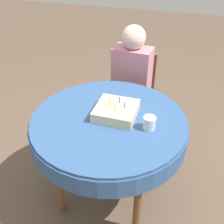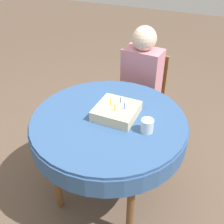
{
  "view_description": "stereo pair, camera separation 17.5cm",
  "coord_description": "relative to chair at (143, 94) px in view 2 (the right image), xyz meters",
  "views": [
    {
      "loc": [
        0.45,
        -1.36,
        1.8
      ],
      "look_at": [
        0.02,
        0.01,
        0.8
      ],
      "focal_mm": 42.0,
      "sensor_mm": 36.0,
      "label": 1
    },
    {
      "loc": [
        0.61,
        -1.29,
        1.8
      ],
      "look_at": [
        0.02,
        0.01,
        0.8
      ],
      "focal_mm": 42.0,
      "sensor_mm": 36.0,
      "label": 2
    }
  ],
  "objects": [
    {
      "name": "ground_plane",
      "position": [
        0.02,
        -0.83,
        -0.47
      ],
      "size": [
        12.0,
        12.0,
        0.0
      ],
      "primitive_type": "plane",
      "color": "brown"
    },
    {
      "name": "dining_table",
      "position": [
        0.02,
        -0.83,
        0.19
      ],
      "size": [
        1.07,
        1.07,
        0.75
      ],
      "color": "#335689",
      "rests_on": "ground_plane"
    },
    {
      "name": "chair",
      "position": [
        0.0,
        0.0,
        0.0
      ],
      "size": [
        0.43,
        0.43,
        0.86
      ],
      "rotation": [
        0.0,
        0.0,
        -0.08
      ],
      "color": "brown",
      "rests_on": "ground_plane"
    },
    {
      "name": "person",
      "position": [
        -0.01,
        -0.09,
        0.23
      ],
      "size": [
        0.35,
        0.32,
        1.16
      ],
      "rotation": [
        0.0,
        0.0,
        -0.08
      ],
      "color": "beige",
      "rests_on": "ground_plane"
    },
    {
      "name": "birthday_cake",
      "position": [
        0.06,
        -0.79,
        0.32
      ],
      "size": [
        0.27,
        0.27,
        0.12
      ],
      "color": "beige",
      "rests_on": "dining_table"
    },
    {
      "name": "drinking_glass",
      "position": [
        0.3,
        -0.87,
        0.32
      ],
      "size": [
        0.08,
        0.08,
        0.09
      ],
      "color": "silver",
      "rests_on": "dining_table"
    }
  ]
}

